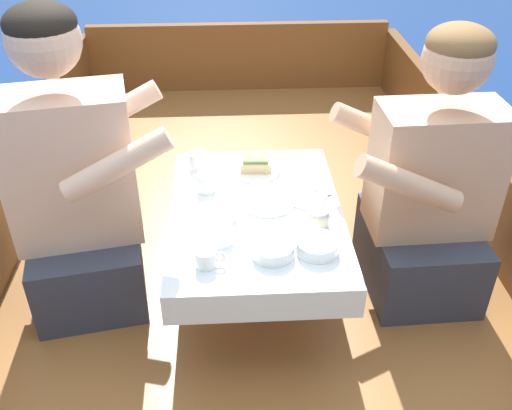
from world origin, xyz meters
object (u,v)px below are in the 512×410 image
sandwich (256,163)px  coffee_cup_center (199,160)px  person_starboard (428,194)px  person_port (77,192)px  coffee_cup_port (206,182)px  tin_can (319,217)px  coffee_cup_starboard (206,258)px

sandwich → coffee_cup_center: bearing=171.9°
person_starboard → coffee_cup_center: person_starboard is taller
person_port → coffee_cup_port: person_port is taller
coffee_cup_center → tin_can: bearing=-44.3°
person_port → tin_can: size_ratio=15.33×
person_port → person_starboard: 1.16m
person_starboard → coffee_cup_center: size_ratio=10.23×
person_port → coffee_cup_starboard: (0.42, -0.32, -0.03)m
person_port → person_starboard: (1.16, -0.02, -0.03)m
person_starboard → tin_can: bearing=15.3°
coffee_cup_port → coffee_cup_starboard: bearing=-89.1°
sandwich → tin_can: 0.39m
sandwich → person_starboard: bearing=-21.7°
sandwich → person_port: bearing=-161.0°
coffee_cup_port → sandwich: bearing=36.3°
person_port → sandwich: 0.63m
coffee_cup_port → coffee_cup_center: size_ratio=0.97×
person_starboard → coffee_cup_port: bearing=-9.2°
coffee_cup_center → tin_can: 0.54m
person_starboard → coffee_cup_port: person_starboard is taller
person_starboard → sandwich: (-0.57, 0.23, 0.01)m
coffee_cup_starboard → person_port: bearing=142.6°
person_starboard → person_port: bearing=-2.9°
person_port → tin_can: person_port is taller
person_port → coffee_cup_center: person_port is taller
sandwich → coffee_cup_center: (-0.21, 0.03, 0.00)m
person_port → sandwich: size_ratio=8.93×
sandwich → coffee_cup_port: bearing=-143.7°
person_starboard → coffee_cup_center: 0.82m
person_starboard → sandwich: person_starboard is taller
sandwich → tin_can: (0.18, -0.35, -0.00)m
person_port → sandwich: person_port is taller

